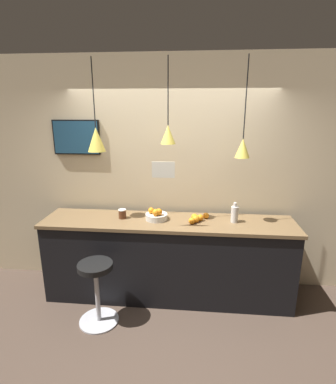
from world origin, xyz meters
TOP-DOWN VIEW (x-y plane):
  - ground_plane at (0.00, 0.00)m, footprint 14.00×14.00m
  - back_wall at (0.00, 1.05)m, footprint 8.00×0.06m
  - service_counter at (0.00, 0.63)m, footprint 2.97×0.62m
  - bar_stool at (-0.71, 0.07)m, footprint 0.43×0.43m
  - fruit_bowl at (-0.14, 0.65)m, footprint 0.26×0.26m
  - orange_pile at (0.34, 0.64)m, footprint 0.24×0.27m
  - juice_bottle at (0.77, 0.66)m, footprint 0.08×0.08m
  - spread_jar at (-0.55, 0.66)m, footprint 0.09×0.09m
  - pendant_lamp_left at (-0.81, 0.64)m, footprint 0.20×0.20m
  - pendant_lamp_middle at (0.00, 0.64)m, footprint 0.16×0.16m
  - pendant_lamp_right at (0.81, 0.64)m, footprint 0.16×0.16m
  - mounted_tv at (-1.18, 1.00)m, footprint 0.59×0.04m
  - hanging_menu_board at (-0.03, 0.40)m, footprint 0.24×0.01m

SIDE VIEW (x-z plane):
  - ground_plane at x=0.00m, z-range 0.00..0.00m
  - bar_stool at x=-0.71m, z-range 0.11..0.83m
  - service_counter at x=0.00m, z-range 0.00..1.00m
  - orange_pile at x=0.34m, z-range 1.00..1.08m
  - fruit_bowl at x=-0.14m, z-range 0.98..1.13m
  - spread_jar at x=-0.55m, z-range 1.00..1.11m
  - juice_bottle at x=0.77m, z-range 0.99..1.22m
  - back_wall at x=0.00m, z-range 0.00..2.90m
  - hanging_menu_board at x=-0.03m, z-range 1.57..1.74m
  - pendant_lamp_right at x=0.81m, z-range 1.35..2.39m
  - mounted_tv at x=-1.18m, z-range 1.71..2.14m
  - pendant_lamp_left at x=-0.81m, z-range 1.45..2.44m
  - pendant_lamp_middle at x=0.00m, z-range 1.56..2.46m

